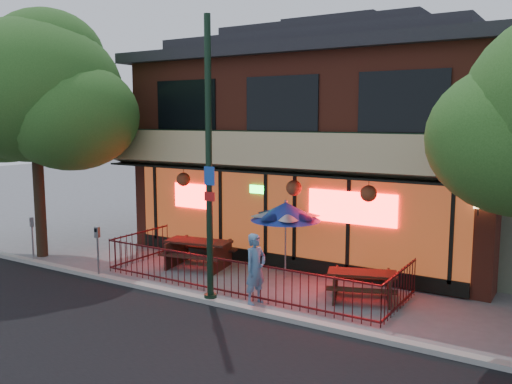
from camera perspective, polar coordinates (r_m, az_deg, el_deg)
ground at (r=14.22m, az=-3.83°, el=-11.00°), size 80.00×80.00×0.00m
curb at (r=13.82m, az=-5.06°, el=-11.31°), size 80.00×0.25×0.12m
restaurant_building at (r=19.67m, az=8.30°, el=6.42°), size 12.96×9.49×8.05m
patio_fence at (r=14.42m, az=-2.67°, el=-8.09°), size 8.44×2.62×1.00m
street_light at (r=13.21m, az=-4.96°, el=1.57°), size 0.43×0.32×7.00m
street_tree_left at (r=19.08m, az=-22.12°, el=10.54°), size 5.60×5.60×8.05m
picnic_table_left at (r=16.82m, az=-6.06°, el=-6.06°), size 2.23×1.86×0.85m
picnic_table_right at (r=14.11m, az=11.09°, el=-9.23°), size 2.05×1.81×0.73m
patio_umbrella at (r=15.40m, az=3.15°, el=-2.04°), size 1.99×2.00×2.28m
pedestrian at (r=13.49m, az=-0.04°, el=-8.09°), size 0.55×0.72×1.77m
parking_meter_near at (r=16.15m, az=-16.34°, el=-5.23°), size 0.15×0.14×1.51m
parking_meter_far at (r=18.56m, az=-22.50°, el=-3.91°), size 0.16×0.15×1.47m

